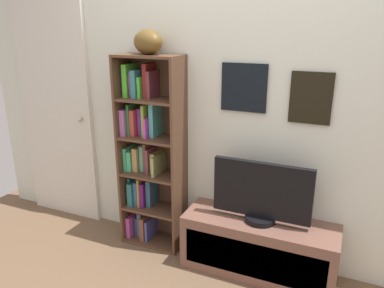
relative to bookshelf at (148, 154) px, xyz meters
The scene contains 6 objects.
back_wall 0.82m from the bookshelf, 10.77° to the left, with size 4.80×0.08×2.36m.
bookshelf is the anchor object (origin of this frame).
football 0.89m from the bookshelf, 28.75° to the right, with size 0.29×0.18×0.18m, color brown.
tv_stand 1.13m from the bookshelf, ahead, with size 1.12×0.38×0.43m.
television 0.98m from the bookshelf, ahead, with size 0.70×0.22×0.45m.
door 1.03m from the bookshelf, behind, with size 0.78×0.09×2.07m.
Camera 1 is at (0.76, -1.45, 1.78)m, focal length 34.38 mm.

